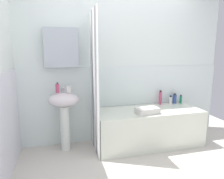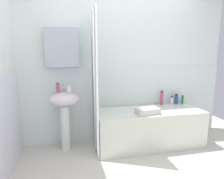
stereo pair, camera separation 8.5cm
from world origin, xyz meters
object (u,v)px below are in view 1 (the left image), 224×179
soap_dispenser (57,88)px  towel_folded (147,111)px  sink (64,108)px  bathtub (148,127)px  shampoo_bottle (181,99)px  body_wash_bottle (160,98)px  lotion_bottle (171,100)px  conditioner_bottle (175,99)px  toothbrush_cup (69,89)px

soap_dispenser → towel_folded: size_ratio=0.46×
sink → towel_folded: sink is taller
bathtub → shampoo_bottle: (0.72, 0.24, 0.35)m
body_wash_bottle → lotion_bottle: bearing=-10.5°
shampoo_bottle → lotion_bottle: (-0.20, -0.01, 0.00)m
shampoo_bottle → towel_folded: shampoo_bottle is taller
sink → body_wash_bottle: sink is taller
sink → conditioner_bottle: sink is taller
toothbrush_cup → lotion_bottle: 1.72m
toothbrush_cup → towel_folded: (1.09, -0.30, -0.31)m
sink → conditioner_bottle: size_ratio=4.98×
conditioner_bottle → toothbrush_cup: bearing=-175.7°
bathtub → toothbrush_cup: bearing=174.1°
toothbrush_cup → shampoo_bottle: 1.93m
towel_folded → toothbrush_cup: bearing=164.7°
bathtub → shampoo_bottle: size_ratio=11.07×
toothbrush_cup → bathtub: toothbrush_cup is taller
bathtub → lotion_bottle: (0.51, 0.23, 0.35)m
bathtub → lotion_bottle: bearing=24.0°
sink → body_wash_bottle: 1.60m
towel_folded → sink: bearing=165.0°
sink → soap_dispenser: 0.31m
body_wash_bottle → conditioner_bottle: bearing=-0.5°
sink → towel_folded: bearing=-15.0°
lotion_bottle → towel_folded: lotion_bottle is taller
lotion_bottle → body_wash_bottle: (-0.18, 0.03, 0.05)m
conditioner_bottle → towel_folded: (-0.71, -0.43, -0.04)m
conditioner_bottle → body_wash_bottle: size_ratio=0.72×
sink → soap_dispenser: bearing=162.1°
body_wash_bottle → towel_folded: size_ratio=0.73×
toothbrush_cup → shampoo_bottle: size_ratio=0.67×
shampoo_bottle → towel_folded: 0.91m
towel_folded → shampoo_bottle: bearing=26.9°
bathtub → conditioner_bottle: conditioner_bottle is taller
toothbrush_cup → lotion_bottle: bearing=3.5°
body_wash_bottle → towel_folded: (-0.44, -0.43, -0.07)m
towel_folded → bathtub: bearing=60.2°
bathtub → body_wash_bottle: 0.58m
toothbrush_cup → body_wash_bottle: toothbrush_cup is taller
sink → soap_dispenser: size_ratio=5.74×
toothbrush_cup → conditioner_bottle: (1.79, 0.13, -0.28)m
shampoo_bottle → toothbrush_cup: bearing=-176.5°
towel_folded → lotion_bottle: bearing=33.3°
body_wash_bottle → towel_folded: body_wash_bottle is taller
toothbrush_cup → shampoo_bottle: bearing=3.5°
soap_dispenser → bathtub: size_ratio=0.09×
conditioner_bottle → lotion_bottle: (-0.10, -0.03, -0.01)m
soap_dispenser → lotion_bottle: bearing=2.1°
soap_dispenser → body_wash_bottle: (1.67, 0.10, -0.26)m
soap_dispenser → lotion_bottle: size_ratio=1.01×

